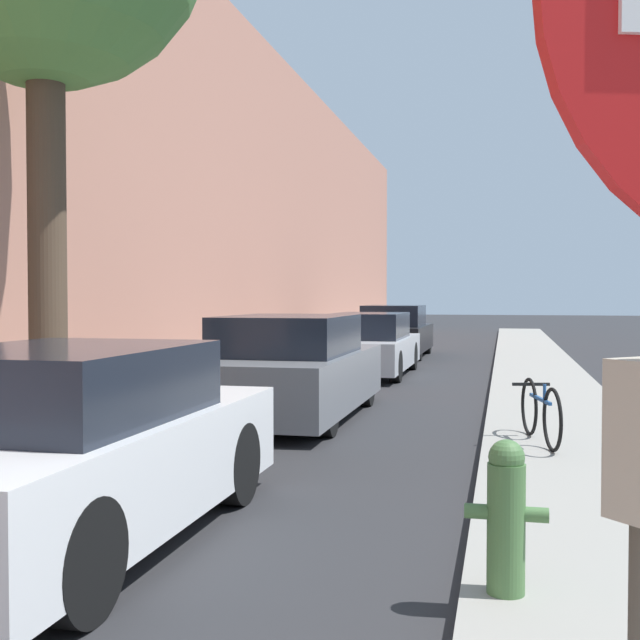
% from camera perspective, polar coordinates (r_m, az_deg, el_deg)
% --- Properties ---
extents(ground_plane, '(120.00, 120.00, 0.00)m').
position_cam_1_polar(ground_plane, '(15.39, 5.16, -4.91)').
color(ground_plane, '#28282B').
extents(sidewalk_left, '(2.00, 52.00, 0.12)m').
position_cam_1_polar(sidewalk_left, '(16.04, -5.18, -4.43)').
color(sidewalk_left, gray).
rests_on(sidewalk_left, ground).
extents(sidewalk_right, '(2.00, 52.00, 0.12)m').
position_cam_1_polar(sidewalk_right, '(15.25, 16.05, -4.81)').
color(sidewalk_right, gray).
rests_on(sidewalk_right, ground).
extents(building_facade_left, '(0.70, 52.00, 8.39)m').
position_cam_1_polar(building_facade_left, '(16.60, -9.72, 10.07)').
color(building_facade_left, tan).
rests_on(building_facade_left, ground).
extents(parked_car_white, '(1.75, 4.09, 1.43)m').
position_cam_1_polar(parked_car_white, '(5.97, -17.45, -8.96)').
color(parked_car_white, black).
rests_on(parked_car_white, ground).
extents(parked_car_grey, '(1.91, 4.65, 1.50)m').
position_cam_1_polar(parked_car_grey, '(11.51, -2.11, -3.63)').
color(parked_car_grey, black).
rests_on(parked_car_grey, ground).
extents(parked_car_silver, '(1.74, 4.67, 1.40)m').
position_cam_1_polar(parked_car_silver, '(17.75, 3.68, -1.86)').
color(parked_car_silver, black).
rests_on(parked_car_silver, ground).
extents(parked_car_black, '(1.85, 4.44, 1.51)m').
position_cam_1_polar(parked_car_black, '(23.16, 5.43, -0.90)').
color(parked_car_black, black).
rests_on(parked_car_black, ground).
extents(fire_hydrant, '(0.46, 0.21, 0.87)m').
position_cam_1_polar(fire_hydrant, '(4.65, 13.34, -13.54)').
color(fire_hydrant, '#47703D').
rests_on(fire_hydrant, sidewalk_right).
extents(bicycle, '(0.50, 1.66, 0.69)m').
position_cam_1_polar(bicycle, '(9.30, 15.66, -6.42)').
color(bicycle, black).
rests_on(bicycle, sidewalk_right).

